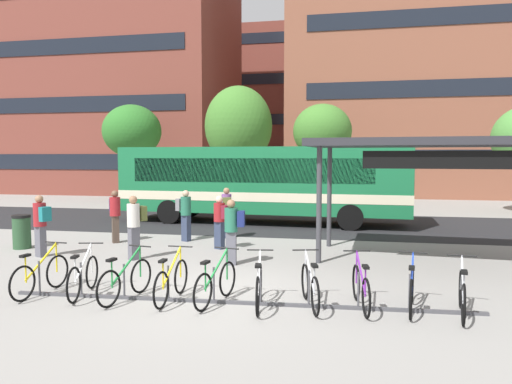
# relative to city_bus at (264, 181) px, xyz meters

# --- Properties ---
(ground) EXTENTS (200.00, 200.00, 0.00)m
(ground) POSITION_rel_city_bus_xyz_m (0.75, -10.37, -1.78)
(ground) COLOR gray
(bus_lane_asphalt) EXTENTS (80.00, 7.20, 0.01)m
(bus_lane_asphalt) POSITION_rel_city_bus_xyz_m (0.75, 0.00, -1.77)
(bus_lane_asphalt) COLOR #232326
(bus_lane_asphalt) RESTS_ON ground
(city_bus) EXTENTS (12.14, 3.19, 3.20)m
(city_bus) POSITION_rel_city_bus_xyz_m (0.00, 0.00, 0.00)
(city_bus) COLOR #196B3D
(city_bus) RESTS_ON ground
(bike_rack) EXTENTS (9.05, 0.51, 0.70)m
(bike_rack) POSITION_rel_city_bus_xyz_m (1.43, -10.93, -1.68)
(bike_rack) COLOR #47474C
(bike_rack) RESTS_ON ground
(parked_bicycle_yellow_0) EXTENTS (0.52, 1.72, 0.99)m
(parked_bicycle_yellow_0) POSITION_rel_city_bus_xyz_m (-2.65, -11.06, -1.39)
(parked_bicycle_yellow_0) COLOR black
(parked_bicycle_yellow_0) RESTS_ON ground
(parked_bicycle_white_1) EXTENTS (0.54, 1.70, 0.99)m
(parked_bicycle_white_1) POSITION_rel_city_bus_xyz_m (-1.75, -10.97, -1.39)
(parked_bicycle_white_1) COLOR black
(parked_bicycle_white_1) RESTS_ON ground
(parked_bicycle_green_2) EXTENTS (0.52, 1.70, 0.99)m
(parked_bicycle_green_2) POSITION_rel_city_bus_xyz_m (-0.77, -11.08, -1.39)
(parked_bicycle_green_2) COLOR black
(parked_bicycle_green_2) RESTS_ON ground
(parked_bicycle_yellow_3) EXTENTS (0.52, 1.72, 0.99)m
(parked_bicycle_yellow_3) POSITION_rel_city_bus_xyz_m (0.13, -10.97, -1.39)
(parked_bicycle_yellow_3) COLOR black
(parked_bicycle_yellow_3) RESTS_ON ground
(parked_bicycle_green_4) EXTENTS (0.55, 1.70, 0.99)m
(parked_bicycle_green_4) POSITION_rel_city_bus_xyz_m (1.02, -10.96, -1.39)
(parked_bicycle_green_4) COLOR black
(parked_bicycle_green_4) RESTS_ON ground
(parked_bicycle_white_5) EXTENTS (0.52, 1.71, 0.99)m
(parked_bicycle_white_5) POSITION_rel_city_bus_xyz_m (1.87, -11.02, -1.39)
(parked_bicycle_white_5) COLOR black
(parked_bicycle_white_5) RESTS_ON ground
(parked_bicycle_silver_6) EXTENTS (0.63, 1.68, 0.99)m
(parked_bicycle_silver_6) POSITION_rel_city_bus_xyz_m (2.81, -10.83, -1.39)
(parked_bicycle_silver_6) COLOR black
(parked_bicycle_silver_6) RESTS_ON ground
(parked_bicycle_purple_7) EXTENTS (0.52, 1.71, 0.99)m
(parked_bicycle_purple_7) POSITION_rel_city_bus_xyz_m (3.74, -10.75, -1.39)
(parked_bicycle_purple_7) COLOR black
(parked_bicycle_purple_7) RESTS_ON ground
(parked_bicycle_blue_8) EXTENTS (0.52, 1.71, 0.99)m
(parked_bicycle_blue_8) POSITION_rel_city_bus_xyz_m (4.65, -10.68, -1.39)
(parked_bicycle_blue_8) COLOR black
(parked_bicycle_blue_8) RESTS_ON ground
(parked_bicycle_silver_9) EXTENTS (0.52, 1.71, 0.99)m
(parked_bicycle_silver_9) POSITION_rel_city_bus_xyz_m (5.48, -10.82, -1.39)
(parked_bicycle_silver_9) COLOR black
(parked_bicycle_silver_9) RESTS_ON ground
(transit_shelter) EXTENTS (7.15, 3.71, 3.28)m
(transit_shelter) POSITION_rel_city_bus_xyz_m (5.89, -6.18, 1.31)
(transit_shelter) COLOR #38383D
(transit_shelter) RESTS_ON ground
(commuter_navy_pack_0) EXTENTS (0.55, 0.38, 1.70)m
(commuter_navy_pack_0) POSITION_rel_city_bus_xyz_m (0.56, -7.76, -0.79)
(commuter_navy_pack_0) COLOR #565660
(commuter_navy_pack_0) RESTS_ON ground
(commuter_maroon_pack_1) EXTENTS (0.60, 0.50, 1.62)m
(commuter_maroon_pack_1) POSITION_rel_city_bus_xyz_m (-0.30, -5.81, -0.84)
(commuter_maroon_pack_1) COLOR #2D3851
(commuter_maroon_pack_1) RESTS_ON ground
(commuter_teal_pack_2) EXTENTS (0.60, 0.49, 1.73)m
(commuter_teal_pack_2) POSITION_rel_city_bus_xyz_m (-4.93, -7.84, -0.78)
(commuter_teal_pack_2) COLOR #565660
(commuter_teal_pack_2) RESTS_ON ground
(commuter_navy_pack_3) EXTENTS (0.56, 0.60, 1.71)m
(commuter_navy_pack_3) POSITION_rel_city_bus_xyz_m (-3.97, -5.39, -0.79)
(commuter_navy_pack_3) COLOR #47382D
(commuter_navy_pack_3) RESTS_ON ground
(commuter_olive_pack_4) EXTENTS (0.54, 0.60, 1.75)m
(commuter_olive_pack_4) POSITION_rel_city_bus_xyz_m (-2.20, -7.66, -0.76)
(commuter_olive_pack_4) COLOR #565660
(commuter_olive_pack_4) RESTS_ON ground
(commuter_grey_pack_5) EXTENTS (0.60, 0.50, 1.70)m
(commuter_grey_pack_5) POSITION_rel_city_bus_xyz_m (-1.81, -4.71, -0.80)
(commuter_grey_pack_5) COLOR #2D3851
(commuter_grey_pack_5) RESTS_ON ground
(commuter_olive_pack_6) EXTENTS (0.45, 0.59, 1.74)m
(commuter_olive_pack_6) POSITION_rel_city_bus_xyz_m (-0.59, -3.92, -0.77)
(commuter_olive_pack_6) COLOR #2D3851
(commuter_olive_pack_6) RESTS_ON ground
(trash_bin) EXTENTS (0.55, 0.55, 1.03)m
(trash_bin) POSITION_rel_city_bus_xyz_m (-6.29, -6.87, -1.26)
(trash_bin) COLOR #284C2D
(trash_bin) RESTS_ON ground
(street_tree_0) EXTENTS (3.31, 3.31, 5.78)m
(street_tree_0) POSITION_rel_city_bus_xyz_m (2.02, 7.61, 2.44)
(street_tree_0) COLOR brown
(street_tree_0) RESTS_ON ground
(street_tree_1) EXTENTS (3.61, 3.61, 6.02)m
(street_tree_1) POSITION_rel_city_bus_xyz_m (-9.74, 7.96, 2.59)
(street_tree_1) COLOR brown
(street_tree_1) RESTS_ON ground
(street_tree_2) EXTENTS (4.07, 4.07, 7.05)m
(street_tree_2) POSITION_rel_city_bus_xyz_m (-3.04, 8.41, 2.86)
(street_tree_2) COLOR brown
(street_tree_2) RESTS_ON ground
(building_left_wing) EXTENTS (19.36, 12.17, 20.30)m
(building_left_wing) POSITION_rel_city_bus_xyz_m (-15.88, 17.22, 8.37)
(building_left_wing) COLOR brown
(building_left_wing) RESTS_ON ground
(building_right_wing) EXTENTS (25.60, 12.60, 17.98)m
(building_right_wing) POSITION_rel_city_bus_xyz_m (11.92, 19.09, 7.22)
(building_right_wing) COLOR brown
(building_right_wing) RESTS_ON ground
(building_centre_block) EXTENTS (18.40, 11.74, 16.71)m
(building_centre_block) POSITION_rel_city_bus_xyz_m (-0.09, 35.23, 6.58)
(building_centre_block) COLOR brown
(building_centre_block) RESTS_ON ground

